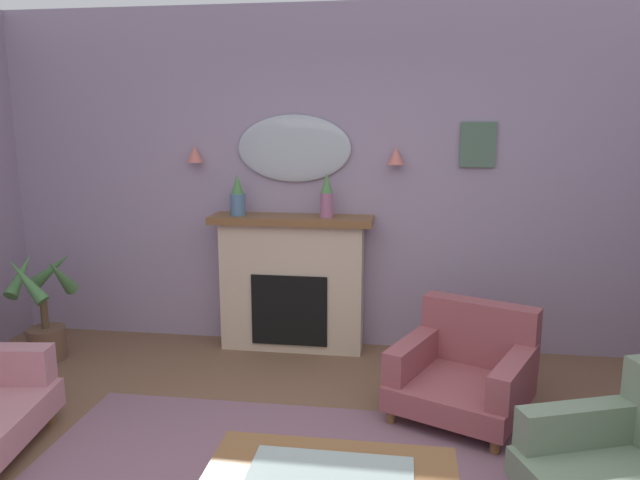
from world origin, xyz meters
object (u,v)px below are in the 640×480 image
(mantel_vase_centre, at_px, (238,197))
(potted_plant_tall_palm, at_px, (44,311))
(wall_mirror, at_px, (294,149))
(mantel_vase_left, at_px, (327,196))
(armchair_in_corner, at_px, (466,368))
(wall_sconce_left, at_px, (195,154))
(fireplace, at_px, (292,284))
(wall_sconce_right, at_px, (396,156))
(framed_picture, at_px, (478,145))

(mantel_vase_centre, distance_m, potted_plant_tall_palm, 1.84)
(wall_mirror, bearing_deg, mantel_vase_centre, -159.30)
(mantel_vase_left, xyz_separation_m, potted_plant_tall_palm, (-2.27, -0.50, -0.93))
(potted_plant_tall_palm, bearing_deg, mantel_vase_left, 12.44)
(mantel_vase_centre, xyz_separation_m, armchair_in_corner, (1.82, -0.93, -1.01))
(wall_sconce_left, distance_m, armchair_in_corner, 2.81)
(fireplace, xyz_separation_m, potted_plant_tall_palm, (-1.97, -0.53, -0.16))
(wall_mirror, relative_size, armchair_in_corner, 0.89)
(fireplace, relative_size, wall_sconce_right, 9.71)
(wall_sconce_left, bearing_deg, fireplace, -6.16)
(armchair_in_corner, bearing_deg, fireplace, 145.08)
(armchair_in_corner, bearing_deg, mantel_vase_centre, 152.96)
(mantel_vase_centre, bearing_deg, potted_plant_tall_palm, -161.75)
(framed_picture, height_order, potted_plant_tall_palm, framed_picture)
(fireplace, relative_size, wall_mirror, 1.42)
(armchair_in_corner, bearing_deg, framed_picture, 83.58)
(wall_sconce_left, distance_m, wall_sconce_right, 1.70)
(mantel_vase_centre, bearing_deg, fireplace, 3.60)
(wall_sconce_left, relative_size, wall_sconce_right, 1.00)
(mantel_vase_centre, xyz_separation_m, framed_picture, (1.95, 0.18, 0.44))
(wall_sconce_right, height_order, armchair_in_corner, wall_sconce_right)
(wall_sconce_left, height_order, potted_plant_tall_palm, wall_sconce_left)
(mantel_vase_left, relative_size, wall_mirror, 0.38)
(mantel_vase_centre, distance_m, wall_mirror, 0.62)
(wall_mirror, distance_m, wall_sconce_left, 0.85)
(mantel_vase_left, distance_m, wall_sconce_right, 0.65)
(framed_picture, bearing_deg, wall_mirror, -179.62)
(armchair_in_corner, bearing_deg, wall_sconce_left, 154.71)
(fireplace, xyz_separation_m, wall_sconce_left, (-0.85, 0.09, 1.09))
(wall_mirror, bearing_deg, fireplace, -90.00)
(framed_picture, distance_m, potted_plant_tall_palm, 3.78)
(mantel_vase_left, bearing_deg, armchair_in_corner, -40.91)
(wall_sconce_left, bearing_deg, framed_picture, 1.46)
(potted_plant_tall_palm, bearing_deg, mantel_vase_centre, 18.25)
(wall_sconce_right, bearing_deg, fireplace, -173.84)
(wall_mirror, xyz_separation_m, wall_sconce_right, (0.85, -0.05, -0.05))
(mantel_vase_centre, relative_size, mantel_vase_left, 0.95)
(mantel_vase_centre, relative_size, framed_picture, 0.95)
(fireplace, xyz_separation_m, wall_mirror, (-0.00, 0.14, 1.14))
(wall_mirror, bearing_deg, potted_plant_tall_palm, -161.19)
(wall_sconce_right, relative_size, potted_plant_tall_palm, 0.15)
(potted_plant_tall_palm, bearing_deg, fireplace, 15.04)
(wall_mirror, bearing_deg, wall_sconce_left, -176.63)
(framed_picture, height_order, armchair_in_corner, framed_picture)
(mantel_vase_left, height_order, wall_sconce_right, wall_sconce_right)
(wall_sconce_right, relative_size, armchair_in_corner, 0.13)
(mantel_vase_left, height_order, potted_plant_tall_palm, mantel_vase_left)
(armchair_in_corner, height_order, potted_plant_tall_palm, potted_plant_tall_palm)
(mantel_vase_centre, height_order, wall_mirror, wall_mirror)
(armchair_in_corner, bearing_deg, potted_plant_tall_palm, 172.65)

